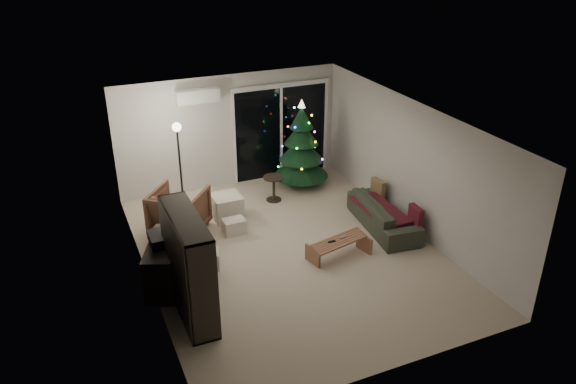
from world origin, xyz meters
The scene contains 18 objects.
room centered at (0.46, 1.49, 1.02)m, with size 6.50×7.51×2.60m.
bookshelf centered at (-2.25, -0.96, 0.82)m, with size 0.41×1.64×1.64m, color black, non-canonical shape.
media_cabinet centered at (-2.25, -0.09, 0.39)m, with size 0.47×1.25×0.78m, color black.
stereo centered at (-2.25, -0.09, 0.86)m, with size 0.40×0.47×0.17m, color black.
armchair centered at (-1.62, 1.51, 0.44)m, with size 0.94×0.97×0.88m, color brown.
ottoman centered at (-0.63, 1.67, 0.25)m, with size 0.55×0.55×0.50m, color silver.
cardboard_box_a centered at (-1.51, 0.11, 0.16)m, with size 0.44×0.34×0.31m, color beige.
cardboard_box_b centered at (-0.70, 1.05, 0.14)m, with size 0.41×0.31×0.29m, color beige.
side_table centered at (0.53, 2.05, 0.27)m, with size 0.44×0.44×0.55m, color black.
floor_lamp centered at (-1.37, 2.26, 0.94)m, with size 0.30×0.30×1.88m, color black.
sofa centered at (2.05, 0.11, 0.28)m, with size 1.92×0.75×0.56m, color #444D3D.
sofa_throw centered at (1.95, 0.11, 0.41)m, with size 0.60×1.38×0.05m, color maroon.
cushion_a centered at (2.30, 0.76, 0.51)m, with size 0.11×0.37×0.37m, color #968058.
cushion_b centered at (2.30, -0.54, 0.51)m, with size 0.11×0.37×0.37m, color maroon.
coffee_table centered at (0.73, -0.51, 0.17)m, with size 1.09×0.38×0.35m, color #8B5E3F, non-canonical shape.
remote_a centered at (0.58, -0.51, 0.35)m, with size 0.14×0.04×0.02m, color black.
remote_b centered at (0.83, -0.46, 0.35)m, with size 0.13×0.04×0.02m, color slate.
christmas_tree centered at (1.40, 2.56, 0.99)m, with size 1.23×1.23×1.98m, color #153520.
Camera 1 is at (-3.49, -7.93, 5.39)m, focal length 35.00 mm.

